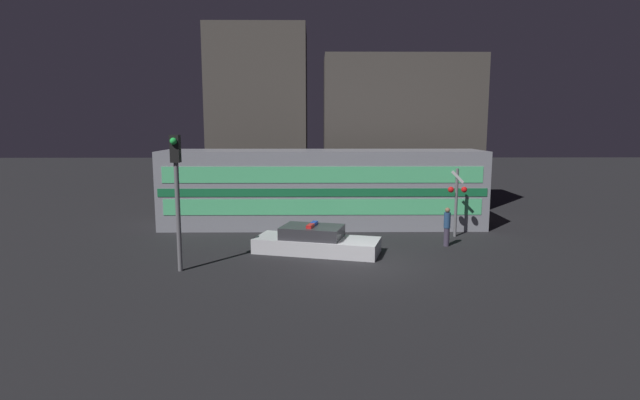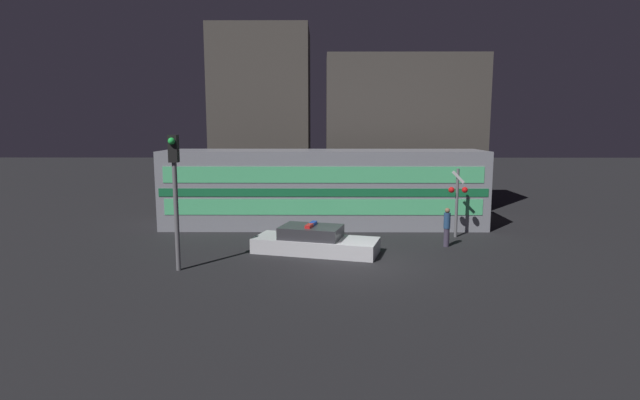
% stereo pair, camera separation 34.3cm
% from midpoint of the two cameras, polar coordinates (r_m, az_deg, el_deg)
% --- Properties ---
extents(ground_plane, '(120.00, 120.00, 0.00)m').
position_cam_midpoint_polar(ground_plane, '(17.94, 4.79, -7.33)').
color(ground_plane, black).
extents(train, '(15.41, 3.12, 3.71)m').
position_cam_midpoint_polar(train, '(24.32, 0.78, 1.34)').
color(train, gray).
rests_on(train, ground_plane).
extents(police_car, '(5.08, 2.96, 1.15)m').
position_cam_midpoint_polar(police_car, '(19.40, -0.11, -4.80)').
color(police_car, silver).
rests_on(police_car, ground_plane).
extents(pedestrian, '(0.27, 0.27, 1.59)m').
position_cam_midpoint_polar(pedestrian, '(20.94, 14.75, -2.98)').
color(pedestrian, '#3F384C').
rests_on(pedestrian, ground_plane).
extents(crossing_signal_near, '(0.84, 0.34, 3.03)m').
position_cam_midpoint_polar(crossing_signal_near, '(22.62, 15.84, 0.31)').
color(crossing_signal_near, slate).
rests_on(crossing_signal_near, ground_plane).
extents(traffic_light_corner, '(0.30, 0.46, 4.58)m').
position_cam_midpoint_polar(traffic_light_corner, '(17.20, -15.71, 1.94)').
color(traffic_light_corner, slate).
rests_on(traffic_light_corner, ground_plane).
extents(building_left, '(6.11, 5.35, 10.95)m').
position_cam_midpoint_polar(building_left, '(33.08, -6.29, 9.47)').
color(building_left, '#47423D').
rests_on(building_left, ground_plane).
extents(building_center, '(9.02, 4.24, 8.85)m').
position_cam_midpoint_polar(building_center, '(30.38, 9.69, 7.51)').
color(building_center, '#47423D').
rests_on(building_center, ground_plane).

